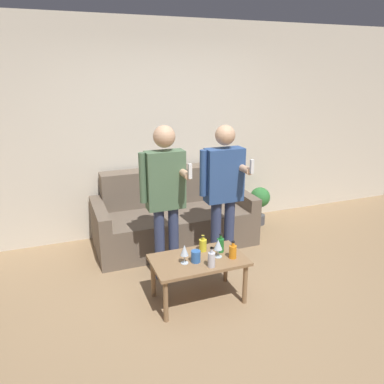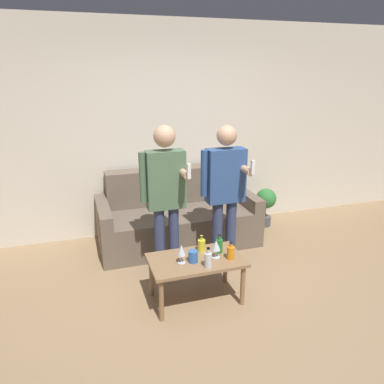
{
  "view_description": "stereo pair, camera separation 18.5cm",
  "coord_description": "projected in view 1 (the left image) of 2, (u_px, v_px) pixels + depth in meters",
  "views": [
    {
      "loc": [
        -1.37,
        -2.58,
        2.1
      ],
      "look_at": [
        -0.13,
        0.7,
        0.95
      ],
      "focal_mm": 35.0,
      "sensor_mm": 36.0,
      "label": 1
    },
    {
      "loc": [
        -1.19,
        -2.64,
        2.1
      ],
      "look_at": [
        -0.13,
        0.7,
        0.95
      ],
      "focal_mm": 35.0,
      "sensor_mm": 36.0,
      "label": 2
    }
  ],
  "objects": [
    {
      "name": "ground_plane",
      "position": [
        232.0,
        312.0,
        3.4
      ],
      "size": [
        16.0,
        16.0,
        0.0
      ],
      "primitive_type": "plane",
      "color": "#997A56"
    },
    {
      "name": "wall_back",
      "position": [
        163.0,
        130.0,
        4.84
      ],
      "size": [
        8.0,
        0.06,
        2.7
      ],
      "color": "beige",
      "rests_on": "ground_plane"
    },
    {
      "name": "couch",
      "position": [
        173.0,
        218.0,
        4.73
      ],
      "size": [
        1.94,
        0.9,
        0.9
      ],
      "color": "#6B5B4C",
      "rests_on": "ground_plane"
    },
    {
      "name": "coffee_table",
      "position": [
        199.0,
        264.0,
        3.47
      ],
      "size": [
        0.87,
        0.51,
        0.43
      ],
      "color": "#8E6B47",
      "rests_on": "ground_plane"
    },
    {
      "name": "bottle_orange",
      "position": [
        203.0,
        245.0,
        3.59
      ],
      "size": [
        0.07,
        0.07,
        0.16
      ],
      "color": "yellow",
      "rests_on": "coffee_table"
    },
    {
      "name": "bottle_green",
      "position": [
        233.0,
        251.0,
        3.45
      ],
      "size": [
        0.07,
        0.07,
        0.17
      ],
      "color": "orange",
      "rests_on": "coffee_table"
    },
    {
      "name": "bottle_dark",
      "position": [
        221.0,
        245.0,
        3.57
      ],
      "size": [
        0.07,
        0.07,
        0.19
      ],
      "color": "#23752D",
      "rests_on": "coffee_table"
    },
    {
      "name": "bottle_yellow",
      "position": [
        212.0,
        259.0,
        3.3
      ],
      "size": [
        0.07,
        0.07,
        0.19
      ],
      "color": "silver",
      "rests_on": "coffee_table"
    },
    {
      "name": "wine_glass_near",
      "position": [
        184.0,
        251.0,
        3.34
      ],
      "size": [
        0.07,
        0.07,
        0.18
      ],
      "color": "silver",
      "rests_on": "coffee_table"
    },
    {
      "name": "wine_glass_far",
      "position": [
        218.0,
        245.0,
        3.46
      ],
      "size": [
        0.08,
        0.08,
        0.18
      ],
      "color": "silver",
      "rests_on": "coffee_table"
    },
    {
      "name": "cup_on_table",
      "position": [
        196.0,
        256.0,
        3.38
      ],
      "size": [
        0.09,
        0.09,
        0.11
      ],
      "color": "#3366B2",
      "rests_on": "coffee_table"
    },
    {
      "name": "person_standing_left",
      "position": [
        165.0,
        191.0,
        3.7
      ],
      "size": [
        0.45,
        0.41,
        1.6
      ],
      "color": "navy",
      "rests_on": "ground_plane"
    },
    {
      "name": "person_standing_right",
      "position": [
        223.0,
        186.0,
        3.96
      ],
      "size": [
        0.48,
        0.41,
        1.57
      ],
      "color": "navy",
      "rests_on": "ground_plane"
    },
    {
      "name": "potted_plant",
      "position": [
        260.0,
        201.0,
        5.24
      ],
      "size": [
        0.28,
        0.28,
        0.54
      ],
      "color": "#4C4C51",
      "rests_on": "ground_plane"
    }
  ]
}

